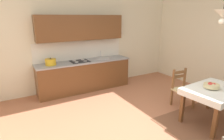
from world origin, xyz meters
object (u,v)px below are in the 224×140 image
Objects in this scene: dining_table at (214,95)px; dining_chair_kitchen_side at (182,89)px; kitchen_cabinetry at (84,62)px; fruit_bowl at (211,86)px; pendant_lamp at (223,14)px.

dining_table is 1.40× the size of dining_chair_kitchen_side.
kitchen_cabinetry reaches higher than dining_chair_kitchen_side.
kitchen_cabinetry is 3.40m from fruit_bowl.
dining_chair_kitchen_side is 1.16× the size of pendant_lamp.
kitchen_cabinetry is 3.45× the size of pendant_lamp.
dining_table is at bearing -62.07° from kitchen_cabinetry.
dining_chair_kitchen_side reaches higher than dining_table.
fruit_bowl is at bearing 72.21° from pendant_lamp.
kitchen_cabinetry is 3.66m from pendant_lamp.
kitchen_cabinetry is 2.98× the size of dining_chair_kitchen_side.
dining_table is at bearing -30.14° from fruit_bowl.
pendant_lamp is at bearing -62.91° from kitchen_cabinetry.
dining_table is (1.63, -3.07, -0.24)m from kitchen_cabinetry.
dining_chair_kitchen_side is 0.86m from fruit_bowl.
pendant_lamp reaches higher than fruit_bowl.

